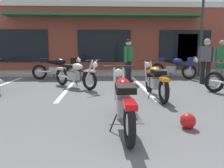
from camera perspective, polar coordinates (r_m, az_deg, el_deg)
The scene contains 14 objects.
ground_plane at distance 4.29m, azimuth -0.87°, elevation -8.57°, with size 80.00×80.00×0.00m, color #515154.
sidewalk_kerb at distance 11.21m, azimuth -1.97°, elevation 3.04°, with size 22.00×1.80×0.14m, color #A8A59E.
brick_storefront_building at distance 14.99m, azimuth -2.18°, elevation 11.69°, with size 16.74×7.09×3.81m.
painted_stall_lines at distance 7.66m, azimuth -1.66°, elevation -0.49°, with size 12.79×4.80×0.01m.
motorcycle_foreground_classic at distance 3.60m, azimuth 3.06°, elevation -4.45°, with size 0.66×2.11×0.98m.
motorcycle_black_cruiser at distance 9.41m, azimuth -13.94°, elevation 4.33°, with size 2.11×0.66×0.98m.
motorcycle_silver_naked at distance 9.97m, azimuth 16.48°, elevation 4.49°, with size 1.78×1.49×0.98m.
motorcycle_green_cafe_racer at distance 7.37m, azimuth -9.78°, elevation 2.61°, with size 1.68×1.62×0.98m.
motorcycle_cream_vintage at distance 5.95m, azimuth 11.47°, elevation 0.93°, with size 0.66×2.11×0.98m.
person_in_black_shirt at distance 8.70m, azimuth 23.73°, elevation 6.21°, with size 0.51×0.47×1.68m.
person_by_back_row at distance 8.41m, azimuth 4.39°, elevation 6.89°, with size 0.40×0.57×1.68m.
person_near_building at distance 10.65m, azimuth 26.93°, elevation 6.44°, with size 0.59×0.39×1.68m.
helmet_on_pavement at distance 3.85m, azimuth 19.48°, elevation -9.21°, with size 0.26×0.26×0.26m.
parking_lot_lamp_post at distance 11.16m, azimuth 23.33°, elevation 19.61°, with size 0.24×0.76×5.36m.
Camera 1 is at (-0.12, -0.66, 1.33)m, focal length 34.47 mm.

